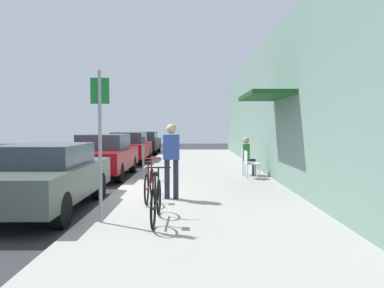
# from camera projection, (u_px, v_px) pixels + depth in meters

# --- Properties ---
(ground_plane) EXTENTS (60.00, 60.00, 0.00)m
(ground_plane) POSITION_uv_depth(u_px,v_px,m) (112.00, 200.00, 9.34)
(ground_plane) COLOR #2D2D30
(sidewalk_slab) EXTENTS (4.50, 32.00, 0.12)m
(sidewalk_slab) POSITION_uv_depth(u_px,v_px,m) (203.00, 185.00, 11.33)
(sidewalk_slab) COLOR #9E9B93
(sidewalk_slab) RESTS_ON ground_plane
(building_facade) EXTENTS (1.40, 32.00, 4.76)m
(building_facade) POSITION_uv_depth(u_px,v_px,m) (286.00, 105.00, 11.21)
(building_facade) COLOR gray
(building_facade) RESTS_ON ground_plane
(parked_car_0) EXTENTS (1.80, 4.40, 1.39)m
(parked_car_0) POSITION_uv_depth(u_px,v_px,m) (47.00, 176.00, 8.09)
(parked_car_0) COLOR #47514C
(parked_car_0) RESTS_ON ground_plane
(parked_car_1) EXTENTS (1.80, 4.40, 1.48)m
(parked_car_1) POSITION_uv_depth(u_px,v_px,m) (105.00, 155.00, 13.45)
(parked_car_1) COLOR maroon
(parked_car_1) RESTS_ON ground_plane
(parked_car_2) EXTENTS (1.80, 4.40, 1.47)m
(parked_car_2) POSITION_uv_depth(u_px,v_px,m) (130.00, 147.00, 18.76)
(parked_car_2) COLOR maroon
(parked_car_2) RESTS_ON ground_plane
(parked_car_3) EXTENTS (1.80, 4.40, 1.42)m
(parked_car_3) POSITION_uv_depth(u_px,v_px,m) (146.00, 142.00, 25.03)
(parked_car_3) COLOR black
(parked_car_3) RESTS_ON ground_plane
(parking_meter) EXTENTS (0.12, 0.10, 1.32)m
(parking_meter) POSITION_uv_depth(u_px,v_px,m) (145.00, 155.00, 12.04)
(parking_meter) COLOR slate
(parking_meter) RESTS_ON sidewalk_slab
(street_sign) EXTENTS (0.32, 0.06, 2.60)m
(street_sign) POSITION_uv_depth(u_px,v_px,m) (102.00, 134.00, 6.60)
(street_sign) COLOR gray
(street_sign) RESTS_ON sidewalk_slab
(bicycle_0) EXTENTS (0.46, 1.71, 0.90)m
(bicycle_0) POSITION_uv_depth(u_px,v_px,m) (158.00, 201.00, 6.70)
(bicycle_0) COLOR black
(bicycle_0) RESTS_ON sidewalk_slab
(bicycle_1) EXTENTS (0.46, 1.71, 0.90)m
(bicycle_1) POSITION_uv_depth(u_px,v_px,m) (151.00, 184.00, 8.67)
(bicycle_1) COLOR black
(bicycle_1) RESTS_ON sidewalk_slab
(cafe_chair_0) EXTENTS (0.47, 0.47, 0.87)m
(cafe_chair_0) POSITION_uv_depth(u_px,v_px,m) (251.00, 162.00, 12.25)
(cafe_chair_0) COLOR silver
(cafe_chair_0) RESTS_ON sidewalk_slab
(cafe_chair_1) EXTENTS (0.48, 0.48, 0.87)m
(cafe_chair_1) POSITION_uv_depth(u_px,v_px,m) (248.00, 160.00, 13.07)
(cafe_chair_1) COLOR silver
(cafe_chair_1) RESTS_ON sidewalk_slab
(seated_patron_1) EXTENTS (0.45, 0.38, 1.29)m
(seated_patron_1) POSITION_uv_depth(u_px,v_px,m) (250.00, 154.00, 13.06)
(seated_patron_1) COLOR #232838
(seated_patron_1) RESTS_ON sidewalk_slab
(pedestrian_standing) EXTENTS (0.36, 0.22, 1.70)m
(pedestrian_standing) POSITION_uv_depth(u_px,v_px,m) (173.00, 155.00, 8.76)
(pedestrian_standing) COLOR #232838
(pedestrian_standing) RESTS_ON sidewalk_slab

